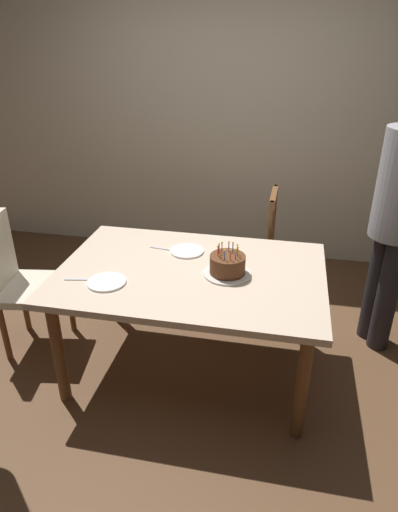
{
  "coord_description": "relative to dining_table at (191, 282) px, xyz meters",
  "views": [
    {
      "loc": [
        0.52,
        -2.28,
        2.0
      ],
      "look_at": [
        0.05,
        0.0,
        0.82
      ],
      "focal_mm": 31.63,
      "sensor_mm": 36.0,
      "label": 1
    }
  ],
  "objects": [
    {
      "name": "ground",
      "position": [
        0.0,
        0.0,
        -0.64
      ],
      "size": [
        6.4,
        6.4,
        0.0
      ],
      "primitive_type": "plane",
      "color": "brown"
    },
    {
      "name": "back_wall",
      "position": [
        0.0,
        1.85,
        0.66
      ],
      "size": [
        6.4,
        0.1,
        2.6
      ],
      "primitive_type": "cube",
      "color": "beige",
      "rests_on": "ground"
    },
    {
      "name": "dining_table",
      "position": [
        0.0,
        0.0,
        0.0
      ],
      "size": [
        1.57,
        1.06,
        0.72
      ],
      "color": "beige",
      "rests_on": "ground"
    },
    {
      "name": "birthday_cake",
      "position": [
        0.22,
        -0.01,
        0.14
      ],
      "size": [
        0.28,
        0.28,
        0.19
      ],
      "color": "silver",
      "rests_on": "dining_table"
    },
    {
      "name": "plate_near_celebrant",
      "position": [
        -0.43,
        -0.24,
        0.09
      ],
      "size": [
        0.22,
        0.22,
        0.01
      ],
      "primitive_type": "cylinder",
      "color": "white",
      "rests_on": "dining_table"
    },
    {
      "name": "plate_far_side",
      "position": [
        -0.08,
        0.24,
        0.09
      ],
      "size": [
        0.22,
        0.22,
        0.01
      ],
      "primitive_type": "cylinder",
      "color": "white",
      "rests_on": "dining_table"
    },
    {
      "name": "fork_near_celebrant",
      "position": [
        -0.59,
        -0.24,
        0.08
      ],
      "size": [
        0.18,
        0.05,
        0.01
      ],
      "primitive_type": "cube",
      "rotation": [
        0.0,
        0.0,
        0.19
      ],
      "color": "silver",
      "rests_on": "dining_table"
    },
    {
      "name": "fork_far_side",
      "position": [
        -0.24,
        0.25,
        0.08
      ],
      "size": [
        0.18,
        0.04,
        0.01
      ],
      "primitive_type": "cube",
      "rotation": [
        0.0,
        0.0,
        -0.14
      ],
      "color": "silver",
      "rests_on": "dining_table"
    },
    {
      "name": "chair_spindle_back",
      "position": [
        0.26,
        0.85,
        -0.18
      ],
      "size": [
        0.45,
        0.45,
        0.95
      ],
      "color": "tan",
      "rests_on": "ground"
    },
    {
      "name": "chair_upholstered",
      "position": [
        -1.17,
        0.01,
        -0.11
      ],
      "size": [
        0.51,
        0.5,
        0.95
      ],
      "color": "beige",
      "rests_on": "ground"
    },
    {
      "name": "person_guest",
      "position": [
        1.21,
        0.54,
        0.32
      ],
      "size": [
        0.32,
        0.32,
        1.69
      ],
      "color": "#262328",
      "rests_on": "ground"
    }
  ]
}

